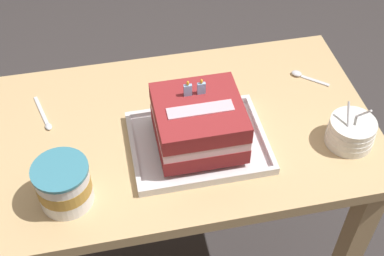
# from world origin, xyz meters

# --- Properties ---
(dining_table) EXTENTS (1.02, 0.63, 0.78)m
(dining_table) POSITION_xyz_m (0.00, 0.00, 0.64)
(dining_table) COLOR tan
(dining_table) RESTS_ON ground_plane
(foil_tray) EXTENTS (0.35, 0.27, 0.02)m
(foil_tray) POSITION_xyz_m (0.02, -0.07, 0.78)
(foil_tray) COLOR silver
(foil_tray) RESTS_ON dining_table
(birthday_cake) EXTENTS (0.22, 0.21, 0.17)m
(birthday_cake) POSITION_xyz_m (0.02, -0.07, 0.86)
(birthday_cake) COLOR maroon
(birthday_cake) RESTS_ON foil_tray
(bowl_stack) EXTENTS (0.13, 0.13, 0.13)m
(bowl_stack) POSITION_xyz_m (0.41, -0.14, 0.81)
(bowl_stack) COLOR white
(bowl_stack) RESTS_ON dining_table
(ice_cream_tub) EXTENTS (0.13, 0.13, 0.12)m
(ice_cream_tub) POSITION_xyz_m (-0.32, -0.18, 0.83)
(ice_cream_tub) COLOR white
(ice_cream_tub) RESTS_ON dining_table
(serving_spoon_near_tray) EXTENTS (0.05, 0.14, 0.01)m
(serving_spoon_near_tray) POSITION_xyz_m (-0.37, 0.10, 0.78)
(serving_spoon_near_tray) COLOR silver
(serving_spoon_near_tray) RESTS_ON dining_table
(serving_spoon_by_bowls) EXTENTS (0.10, 0.09, 0.01)m
(serving_spoon_by_bowls) POSITION_xyz_m (0.38, 0.13, 0.78)
(serving_spoon_by_bowls) COLOR silver
(serving_spoon_by_bowls) RESTS_ON dining_table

